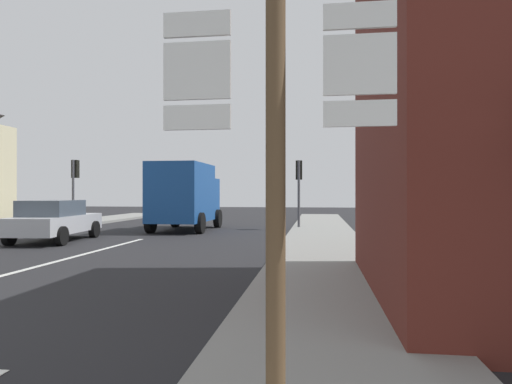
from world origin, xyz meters
TOP-DOWN VIEW (x-y plane):
  - ground_plane at (0.00, 10.00)m, footprint 80.00×80.00m
  - sidewalk_right at (6.69, 8.00)m, footprint 2.69×44.00m
  - lane_centre_stripe at (0.00, 6.00)m, footprint 0.16×12.00m
  - sedan_far at (-2.81, 10.91)m, footprint 2.29×4.35m
  - delivery_truck at (0.46, 16.04)m, footprint 2.49×5.00m
  - route_sign_post at (6.21, -0.74)m, footprint 1.66×0.14m
  - traffic_light_far_left at (-5.64, 17.16)m, footprint 0.30×0.49m
  - traffic_light_far_right at (5.64, 17.23)m, footprint 0.30×0.49m

SIDE VIEW (x-z plane):
  - ground_plane at x=0.00m, z-range 0.00..0.00m
  - lane_centre_stripe at x=0.00m, z-range 0.00..0.01m
  - sidewalk_right at x=6.69m, z-range 0.00..0.14m
  - sedan_far at x=-2.81m, z-range 0.03..1.50m
  - delivery_truck at x=0.46m, z-range 0.13..3.18m
  - route_sign_post at x=6.21m, z-range 0.31..3.51m
  - traffic_light_far_right at x=5.64m, z-range 0.78..4.04m
  - traffic_light_far_left at x=-5.64m, z-range 0.82..4.21m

